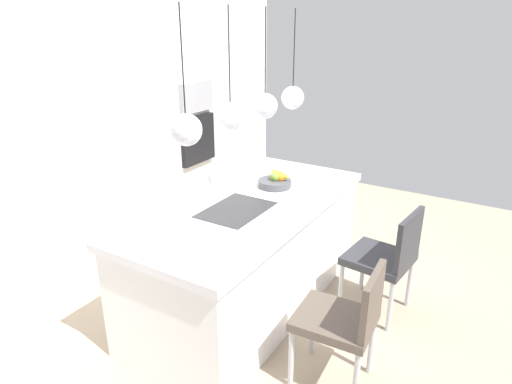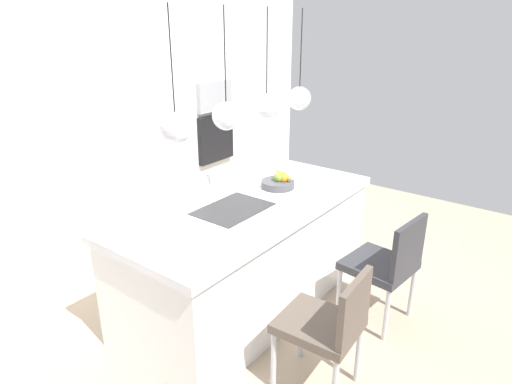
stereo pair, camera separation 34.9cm
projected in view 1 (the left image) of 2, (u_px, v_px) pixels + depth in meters
name	position (u px, v px, depth m)	size (l,w,h in m)	color
floor	(250.00, 300.00, 3.75)	(6.60, 6.60, 0.00)	tan
back_wall	(97.00, 126.00, 4.09)	(6.00, 0.10, 2.60)	silver
kitchen_island	(250.00, 253.00, 3.59)	(2.23, 1.02, 0.89)	white
sink_basin	(236.00, 210.00, 3.29)	(0.56, 0.40, 0.02)	#2D2D30
faucet	(212.00, 186.00, 3.34)	(0.02, 0.17, 0.22)	silver
fruit_bowl	(276.00, 181.00, 3.73)	(0.28, 0.28, 0.15)	#4C4C51
microwave	(195.00, 97.00, 5.10)	(0.54, 0.08, 0.34)	#9E9EA3
oven	(197.00, 139.00, 5.28)	(0.56, 0.08, 0.56)	black
chair_near	(345.00, 318.00, 2.72)	(0.44, 0.50, 0.85)	brown
chair_middle	(387.00, 256.00, 3.43)	(0.51, 0.52, 0.89)	#333338
pendant_light_left	(186.00, 129.00, 2.63)	(0.19, 0.19, 0.79)	silver
pendant_light_center_left	(230.00, 116.00, 2.99)	(0.19, 0.19, 0.79)	silver
pendant_light_center_right	(265.00, 106.00, 3.36)	(0.19, 0.19, 0.79)	silver
pendant_light_right	(293.00, 97.00, 3.73)	(0.19, 0.19, 0.79)	silver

